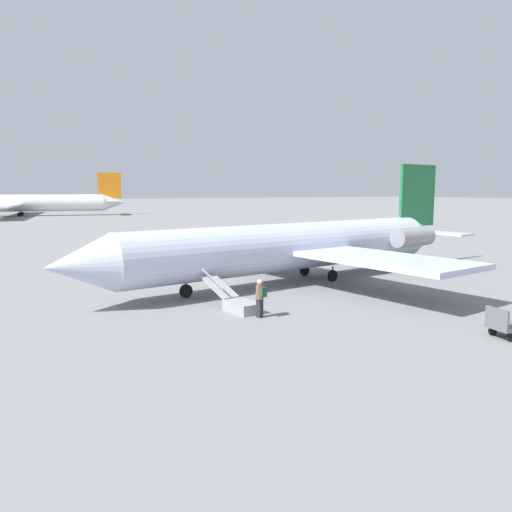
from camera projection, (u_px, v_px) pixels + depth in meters
ground_plane at (291, 282)px, 31.06m from camera, size 600.00×600.00×0.00m
airplane_main at (304, 245)px, 31.35m from camera, size 29.88×22.54×7.60m
airplane_taxiing_distant at (2, 203)px, 107.74m from camera, size 52.35×40.81×9.64m
boarding_stairs at (237, 302)px, 23.78m from camera, size 1.64×4.13×1.83m
passenger at (260, 296)px, 22.34m from camera, size 0.37×0.56×1.74m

